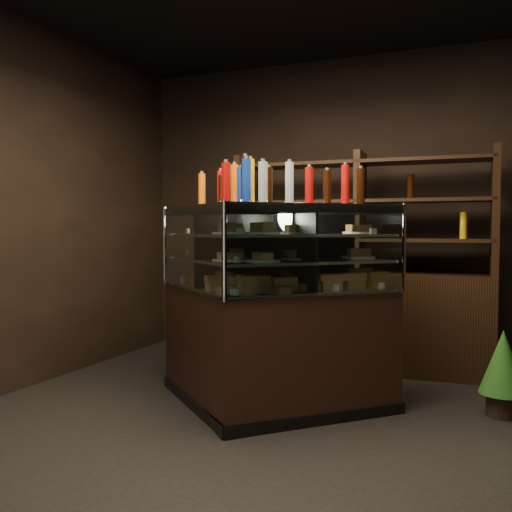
% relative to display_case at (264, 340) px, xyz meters
% --- Properties ---
extents(ground, '(5.00, 5.00, 0.00)m').
position_rel_display_case_xyz_m(ground, '(0.50, -0.66, -0.49)').
color(ground, black).
rests_on(ground, ground).
extents(room_shell, '(5.02, 5.02, 3.01)m').
position_rel_display_case_xyz_m(room_shell, '(0.50, -0.66, 1.45)').
color(room_shell, black).
rests_on(room_shell, ground).
extents(display_case, '(1.94, 1.44, 1.48)m').
position_rel_display_case_xyz_m(display_case, '(0.00, 0.00, 0.00)').
color(display_case, black).
rests_on(display_case, ground).
extents(food_display, '(1.53, 0.98, 0.45)m').
position_rel_display_case_xyz_m(food_display, '(0.00, -0.01, 0.59)').
color(food_display, gold).
rests_on(food_display, display_case).
extents(bottles_top, '(1.35, 0.84, 0.30)m').
position_rel_display_case_xyz_m(bottles_top, '(-0.00, 0.00, 1.12)').
color(bottles_top, yellow).
rests_on(bottles_top, display_case).
extents(potted_conifer, '(0.32, 0.32, 0.68)m').
position_rel_display_case_xyz_m(potted_conifer, '(1.60, 0.45, -0.10)').
color(potted_conifer, black).
rests_on(potted_conifer, ground).
extents(back_shelving, '(2.36, 0.52, 2.00)m').
position_rel_display_case_xyz_m(back_shelving, '(0.39, 1.39, 0.11)').
color(back_shelving, black).
rests_on(back_shelving, ground).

